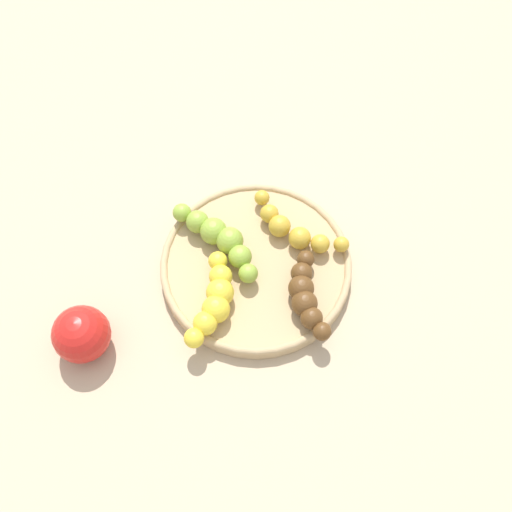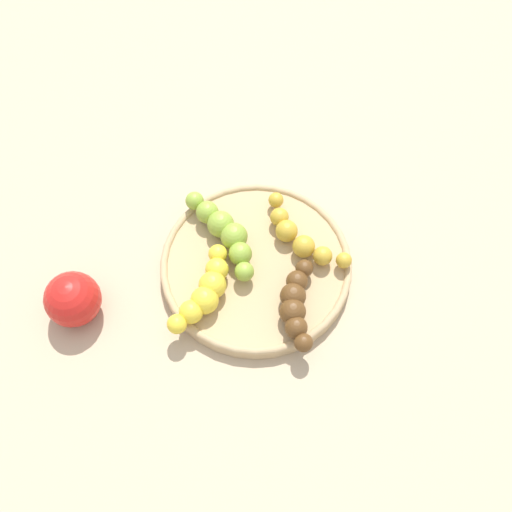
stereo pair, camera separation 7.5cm
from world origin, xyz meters
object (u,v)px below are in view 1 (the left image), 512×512
Objects in this scene: fruit_bowl at (256,265)px; banana_overripe at (306,295)px; banana_green at (219,238)px; banana_yellow at (215,300)px; apple_red at (82,334)px; banana_spotted at (294,229)px.

fruit_bowl is 0.09m from banana_overripe.
banana_green is at bearing -85.18° from fruit_bowl.
fruit_bowl is at bearing 62.35° from banana_yellow.
apple_red is at bearing -152.99° from banana_yellow.
fruit_bowl is at bearing -75.44° from banana_green.
banana_spotted is at bearing 153.35° from apple_red.
banana_overripe reaches higher than fruit_bowl.
banana_spotted is at bearing -92.16° from banana_overripe.
banana_yellow is at bearing -5.58° from fruit_bowl.
banana_spotted is 1.54× the size of banana_overripe.
banana_yellow reaches higher than banana_spotted.
banana_overripe is at bearing -82.98° from banana_green.
fruit_bowl is at bearing -14.46° from banana_spotted.
banana_green reaches higher than banana_overripe.
apple_red reaches higher than fruit_bowl.
fruit_bowl is 0.06m from banana_green.
banana_green is 1.56× the size of banana_overripe.
banana_yellow reaches higher than banana_overripe.
fruit_bowl is 0.09m from banana_yellow.
fruit_bowl is 3.60× the size of apple_red.
banana_yellow is at bearing -138.10° from banana_green.
banana_green and banana_yellow have the same top height.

